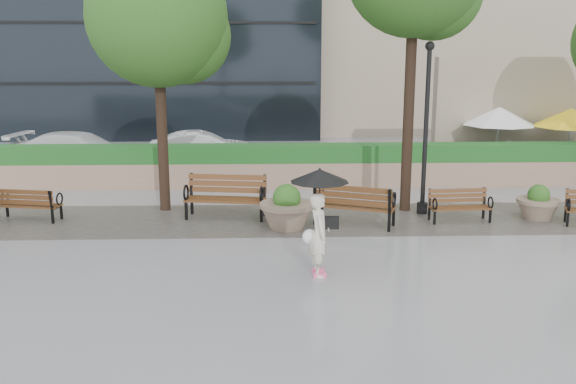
{
  "coord_description": "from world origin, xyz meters",
  "views": [
    {
      "loc": [
        -1.58,
        -12.95,
        4.39
      ],
      "look_at": [
        -1.08,
        1.4,
        1.1
      ],
      "focal_mm": 40.0,
      "sensor_mm": 36.0,
      "label": 1
    }
  ],
  "objects_px": {
    "planter_left": "(287,211)",
    "pedestrian": "(319,212)",
    "bench_0": "(29,211)",
    "bench_1": "(226,206)",
    "car_right": "(202,149)",
    "planter_right": "(538,206)",
    "lamppost": "(425,140)",
    "bench_2": "(354,213)",
    "bench_3": "(459,212)",
    "car_left": "(80,153)"
  },
  "relations": [
    {
      "from": "bench_2",
      "to": "bench_3",
      "type": "distance_m",
      "value": 2.74
    },
    {
      "from": "lamppost",
      "to": "pedestrian",
      "type": "xyz_separation_m",
      "value": [
        -3.14,
        -4.57,
        -0.72
      ]
    },
    {
      "from": "bench_0",
      "to": "bench_2",
      "type": "relative_size",
      "value": 0.8
    },
    {
      "from": "bench_0",
      "to": "car_right",
      "type": "height_order",
      "value": "car_right"
    },
    {
      "from": "lamppost",
      "to": "car_left",
      "type": "bearing_deg",
      "value": 150.36
    },
    {
      "from": "bench_3",
      "to": "bench_2",
      "type": "bearing_deg",
      "value": -178.8
    },
    {
      "from": "bench_3",
      "to": "planter_left",
      "type": "bearing_deg",
      "value": -178.28
    },
    {
      "from": "bench_1",
      "to": "lamppost",
      "type": "bearing_deg",
      "value": 11.36
    },
    {
      "from": "planter_left",
      "to": "car_left",
      "type": "relative_size",
      "value": 0.27
    },
    {
      "from": "bench_3",
      "to": "pedestrian",
      "type": "relative_size",
      "value": 0.75
    },
    {
      "from": "planter_right",
      "to": "lamppost",
      "type": "relative_size",
      "value": 0.24
    },
    {
      "from": "planter_left",
      "to": "car_right",
      "type": "xyz_separation_m",
      "value": [
        -2.85,
        8.46,
        0.21
      ]
    },
    {
      "from": "planter_left",
      "to": "planter_right",
      "type": "relative_size",
      "value": 1.22
    },
    {
      "from": "bench_0",
      "to": "car_left",
      "type": "xyz_separation_m",
      "value": [
        -0.46,
        6.43,
        0.45
      ]
    },
    {
      "from": "bench_2",
      "to": "bench_3",
      "type": "relative_size",
      "value": 1.34
    },
    {
      "from": "bench_1",
      "to": "bench_2",
      "type": "xyz_separation_m",
      "value": [
        3.24,
        -0.82,
        -0.01
      ]
    },
    {
      "from": "planter_right",
      "to": "lamppost",
      "type": "distance_m",
      "value": 3.35
    },
    {
      "from": "bench_1",
      "to": "car_right",
      "type": "height_order",
      "value": "car_right"
    },
    {
      "from": "car_right",
      "to": "bench_2",
      "type": "bearing_deg",
      "value": -156.28
    },
    {
      "from": "bench_0",
      "to": "bench_1",
      "type": "bearing_deg",
      "value": -168.49
    },
    {
      "from": "planter_right",
      "to": "car_left",
      "type": "relative_size",
      "value": 0.22
    },
    {
      "from": "bench_3",
      "to": "planter_right",
      "type": "height_order",
      "value": "planter_right"
    },
    {
      "from": "planter_left",
      "to": "pedestrian",
      "type": "height_order",
      "value": "pedestrian"
    },
    {
      "from": "car_left",
      "to": "pedestrian",
      "type": "distance_m",
      "value": 13.07
    },
    {
      "from": "planter_left",
      "to": "lamppost",
      "type": "relative_size",
      "value": 0.3
    },
    {
      "from": "pedestrian",
      "to": "bench_2",
      "type": "bearing_deg",
      "value": -21.97
    },
    {
      "from": "planter_right",
      "to": "pedestrian",
      "type": "xyz_separation_m",
      "value": [
        -6.0,
        -3.93,
        0.92
      ]
    },
    {
      "from": "bench_0",
      "to": "pedestrian",
      "type": "relative_size",
      "value": 0.8
    },
    {
      "from": "car_left",
      "to": "planter_right",
      "type": "bearing_deg",
      "value": -106.88
    },
    {
      "from": "planter_right",
      "to": "pedestrian",
      "type": "relative_size",
      "value": 0.52
    },
    {
      "from": "planter_right",
      "to": "bench_2",
      "type": "bearing_deg",
      "value": -174.57
    },
    {
      "from": "car_left",
      "to": "pedestrian",
      "type": "relative_size",
      "value": 2.32
    },
    {
      "from": "lamppost",
      "to": "bench_3",
      "type": "bearing_deg",
      "value": -48.11
    },
    {
      "from": "planter_left",
      "to": "pedestrian",
      "type": "relative_size",
      "value": 0.63
    },
    {
      "from": "planter_right",
      "to": "car_right",
      "type": "distance_m",
      "value": 12.19
    },
    {
      "from": "bench_3",
      "to": "car_left",
      "type": "xyz_separation_m",
      "value": [
        -11.45,
        6.93,
        0.46
      ]
    },
    {
      "from": "bench_0",
      "to": "planter_left",
      "type": "distance_m",
      "value": 6.65
    },
    {
      "from": "bench_1",
      "to": "pedestrian",
      "type": "relative_size",
      "value": 1.03
    },
    {
      "from": "bench_2",
      "to": "bench_3",
      "type": "bearing_deg",
      "value": -152.44
    },
    {
      "from": "planter_left",
      "to": "bench_0",
      "type": "bearing_deg",
      "value": 171.68
    },
    {
      "from": "bench_1",
      "to": "pedestrian",
      "type": "xyz_separation_m",
      "value": [
        2.07,
        -4.28,
        0.95
      ]
    },
    {
      "from": "planter_right",
      "to": "bench_1",
      "type": "bearing_deg",
      "value": 177.46
    },
    {
      "from": "bench_2",
      "to": "car_left",
      "type": "distance_m",
      "value": 11.31
    },
    {
      "from": "planter_left",
      "to": "pedestrian",
      "type": "bearing_deg",
      "value": -81.0
    },
    {
      "from": "bench_3",
      "to": "planter_left",
      "type": "relative_size",
      "value": 1.18
    },
    {
      "from": "bench_1",
      "to": "planter_right",
      "type": "distance_m",
      "value": 8.07
    },
    {
      "from": "bench_0",
      "to": "bench_2",
      "type": "bearing_deg",
      "value": -174.38
    },
    {
      "from": "pedestrian",
      "to": "bench_1",
      "type": "bearing_deg",
      "value": 22.41
    },
    {
      "from": "bench_1",
      "to": "car_right",
      "type": "xyz_separation_m",
      "value": [
        -1.3,
        7.44,
        0.31
      ]
    },
    {
      "from": "bench_0",
      "to": "car_right",
      "type": "relative_size",
      "value": 0.43
    }
  ]
}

